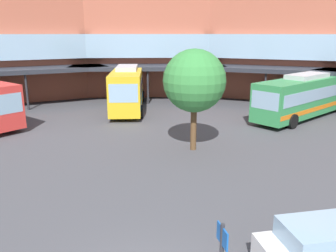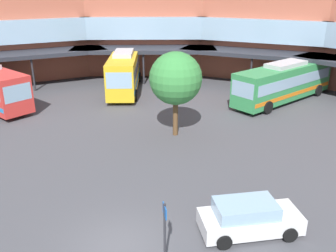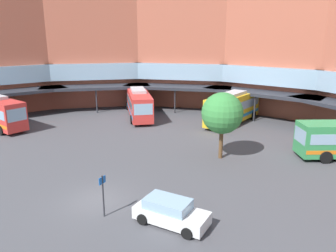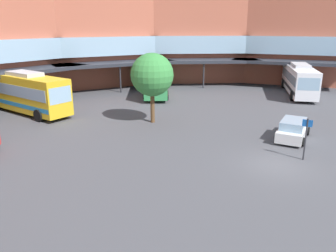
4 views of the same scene
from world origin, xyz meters
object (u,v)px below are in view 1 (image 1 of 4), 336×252
at_px(bus_0, 305,95).
at_px(parked_car, 332,247).
at_px(plaza_tree, 194,81).
at_px(bus_3, 128,88).

relative_size(bus_0, parked_car, 2.34).
bearing_deg(parked_car, plaza_tree, 95.37).
relative_size(parked_car, plaza_tree, 0.77).
xyz_separation_m(bus_3, plaza_tree, (4.66, -11.72, 2.14)).
relative_size(bus_3, plaza_tree, 1.75).
relative_size(bus_0, bus_3, 1.03).
bearing_deg(parked_car, bus_0, 60.30).
bearing_deg(bus_0, parked_car, 29.79).
distance_m(bus_3, plaza_tree, 12.80).
bearing_deg(bus_3, plaza_tree, 21.46).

